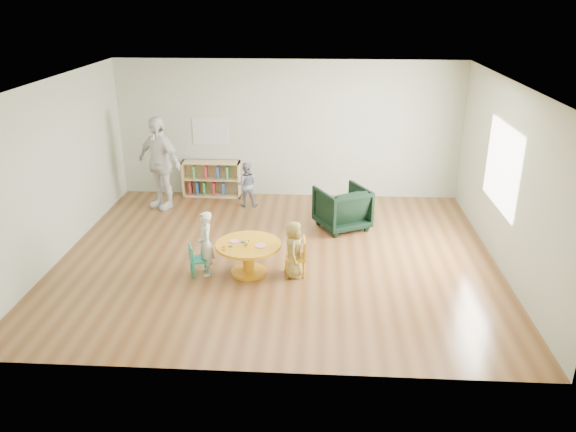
% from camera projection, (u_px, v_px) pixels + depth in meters
% --- Properties ---
extents(room, '(7.10, 7.00, 2.80)m').
position_uv_depth(room, '(277.00, 143.00, 8.46)').
color(room, brown).
rests_on(room, ground).
extents(activity_table, '(0.99, 0.99, 0.54)m').
position_uv_depth(activity_table, '(249.00, 253.00, 8.50)').
color(activity_table, orange).
rests_on(activity_table, ground).
extents(kid_chair_left, '(0.35, 0.35, 0.50)m').
position_uv_depth(kid_chair_left, '(196.00, 259.00, 8.48)').
color(kid_chair_left, '#1A9371').
rests_on(kid_chair_left, ground).
extents(kid_chair_right, '(0.34, 0.34, 0.59)m').
position_uv_depth(kid_chair_right, '(298.00, 256.00, 8.47)').
color(kid_chair_right, orange).
rests_on(kid_chair_right, ground).
extents(bookshelf, '(1.20, 0.30, 0.75)m').
position_uv_depth(bookshelf, '(211.00, 179.00, 11.77)').
color(bookshelf, tan).
rests_on(bookshelf, ground).
extents(alphabet_poster, '(0.74, 0.01, 0.54)m').
position_uv_depth(alphabet_poster, '(211.00, 131.00, 11.51)').
color(alphabet_poster, silver).
rests_on(alphabet_poster, ground).
extents(armchair, '(1.13, 1.14, 0.77)m').
position_uv_depth(armchair, '(342.00, 208.00, 10.13)').
color(armchair, black).
rests_on(armchair, ground).
extents(child_left, '(0.35, 0.43, 1.01)m').
position_uv_depth(child_left, '(206.00, 244.00, 8.42)').
color(child_left, silver).
rests_on(child_left, ground).
extents(child_right, '(0.29, 0.44, 0.89)m').
position_uv_depth(child_right, '(294.00, 249.00, 8.37)').
color(child_right, yellow).
rests_on(child_right, ground).
extents(toddler, '(0.46, 0.37, 0.90)m').
position_uv_depth(toddler, '(246.00, 184.00, 11.16)').
color(toddler, '#1A2142').
rests_on(toddler, ground).
extents(adult_caretaker, '(1.15, 0.93, 1.83)m').
position_uv_depth(adult_caretaker, '(159.00, 163.00, 10.94)').
color(adult_caretaker, white).
rests_on(adult_caretaker, ground).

